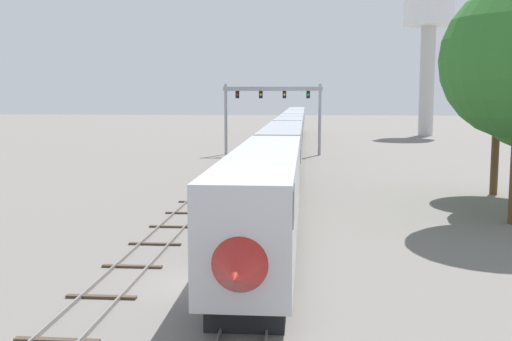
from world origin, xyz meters
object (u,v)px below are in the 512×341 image
(water_tower, at_px, (429,22))
(passenger_train, at_px, (290,135))
(signal_gantry, at_px, (273,103))
(trackside_tree_left, at_px, (498,82))

(water_tower, bearing_deg, passenger_train, -119.86)
(signal_gantry, bearing_deg, water_tower, 56.10)
(water_tower, bearing_deg, signal_gantry, -123.90)
(passenger_train, height_order, trackside_tree_left, trackside_tree_left)
(passenger_train, xyz_separation_m, water_tower, (23.35, 40.67, 17.47))
(signal_gantry, bearing_deg, trackside_tree_left, -58.12)
(passenger_train, xyz_separation_m, signal_gantry, (-2.25, 2.58, 3.70))
(passenger_train, bearing_deg, signal_gantry, 131.09)
(passenger_train, xyz_separation_m, trackside_tree_left, (15.74, -26.34, 5.66))
(passenger_train, relative_size, trackside_tree_left, 9.59)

